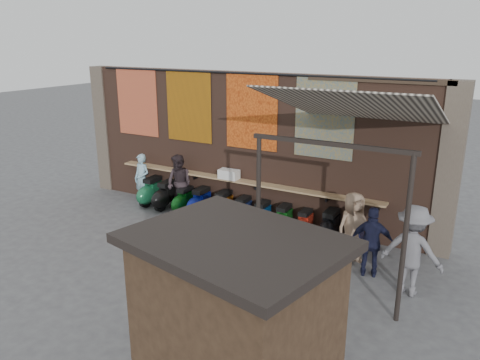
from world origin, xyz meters
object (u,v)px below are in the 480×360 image
at_px(scooter_stool_4, 222,206).
at_px(scooter_stool_7, 283,219).
at_px(shelf_box, 229,174).
at_px(market_stall, 235,333).
at_px(scooter_stool_8, 304,224).
at_px(scooter_stool_9, 329,227).
at_px(scooter_stool_0, 151,191).
at_px(scooter_stool_2, 184,200).
at_px(diner_right, 179,184).
at_px(diner_left, 142,179).
at_px(scooter_stool_1, 166,195).
at_px(shopper_grey, 412,251).
at_px(scooter_stool_10, 355,235).
at_px(shopper_tan, 353,227).
at_px(scooter_stool_6, 261,215).
at_px(shopper_navy, 372,242).
at_px(scooter_stool_3, 200,202).
at_px(scooter_stool_5, 242,211).

height_order(scooter_stool_4, scooter_stool_7, scooter_stool_4).
relative_size(shelf_box, market_stall, 0.23).
relative_size(scooter_stool_8, scooter_stool_9, 0.85).
xyz_separation_m(scooter_stool_0, scooter_stool_2, (1.24, -0.06, -0.05)).
height_order(diner_right, market_stall, market_stall).
bearing_deg(diner_left, scooter_stool_1, 4.30).
bearing_deg(diner_right, scooter_stool_9, 7.94).
bearing_deg(scooter_stool_2, shopper_grey, -12.87).
relative_size(scooter_stool_9, market_stall, 0.35).
distance_m(scooter_stool_10, shopper_tan, 0.80).
xyz_separation_m(scooter_stool_7, scooter_stool_10, (1.90, -0.07, 0.01)).
bearing_deg(shelf_box, scooter_stool_7, -8.83).
xyz_separation_m(scooter_stool_4, diner_right, (-1.43, -0.03, 0.44)).
distance_m(scooter_stool_6, diner_left, 4.07).
distance_m(scooter_stool_8, scooter_stool_9, 0.67).
distance_m(scooter_stool_2, scooter_stool_10, 5.00).
relative_size(scooter_stool_4, scooter_stool_10, 1.08).
distance_m(scooter_stool_4, scooter_stool_6, 1.23).
distance_m(scooter_stool_7, diner_right, 3.30).
bearing_deg(scooter_stool_2, market_stall, -49.00).
distance_m(scooter_stool_9, shopper_navy, 1.83).
relative_size(diner_left, diner_right, 0.92).
bearing_deg(scooter_stool_1, scooter_stool_9, 0.97).
xyz_separation_m(scooter_stool_0, shopper_grey, (7.75, -1.54, 0.50)).
bearing_deg(scooter_stool_9, market_stall, -83.12).
xyz_separation_m(scooter_stool_10, shopper_tan, (0.11, -0.66, 0.45)).
relative_size(scooter_stool_2, scooter_stool_6, 1.02).
relative_size(scooter_stool_2, shopper_grey, 0.42).
bearing_deg(scooter_stool_4, market_stall, -57.16).
height_order(scooter_stool_6, scooter_stool_8, scooter_stool_6).
bearing_deg(scooter_stool_4, scooter_stool_7, -0.12).
height_order(scooter_stool_10, market_stall, market_stall).
xyz_separation_m(scooter_stool_3, shopper_tan, (4.55, -0.67, 0.42)).
bearing_deg(scooter_stool_10, scooter_stool_8, 176.02).
bearing_deg(shopper_grey, scooter_stool_9, -30.40).
xyz_separation_m(scooter_stool_6, scooter_stool_8, (1.18, 0.05, -0.02)).
relative_size(diner_left, shopper_tan, 0.95).
bearing_deg(scooter_stool_1, shelf_box, 9.86).
bearing_deg(scooter_stool_0, shopper_navy, -9.83).
xyz_separation_m(scooter_stool_5, market_stall, (3.18, -5.89, 0.85)).
distance_m(scooter_stool_1, scooter_stool_3, 1.20).
distance_m(scooter_stool_0, scooter_stool_4, 2.50).
bearing_deg(scooter_stool_3, diner_right, 177.57).
bearing_deg(diner_right, shopper_navy, -4.01).
bearing_deg(scooter_stool_3, scooter_stool_7, 1.23).
bearing_deg(scooter_stool_10, scooter_stool_9, 172.49).
xyz_separation_m(scooter_stool_5, scooter_stool_10, (3.12, -0.09, 0.00)).
bearing_deg(scooter_stool_8, scooter_stool_5, -179.78).
bearing_deg(scooter_stool_0, scooter_stool_4, 0.21).
xyz_separation_m(shelf_box, scooter_stool_1, (-1.97, -0.34, -0.84)).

